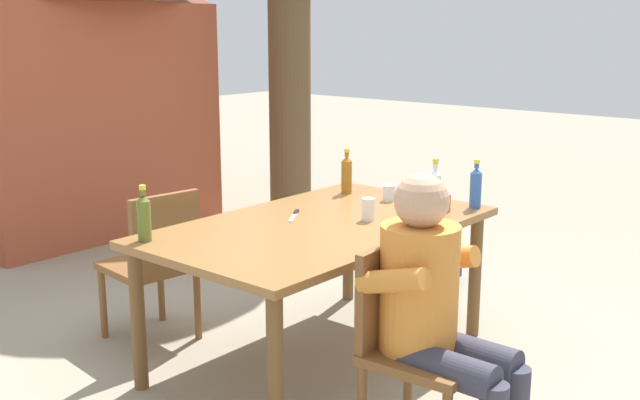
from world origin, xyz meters
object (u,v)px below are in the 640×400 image
at_px(table_knife, 294,215).
at_px(chair_near_left, 410,337).
at_px(brick_kiosk, 70,78).
at_px(dining_table, 320,237).
at_px(bottle_blue, 476,187).
at_px(cup_glass, 389,193).
at_px(bottle_olive, 144,217).
at_px(cup_terracotta, 445,203).
at_px(chair_far_left, 155,259).
at_px(bottle_amber, 347,174).
at_px(bottle_clear, 435,191).
at_px(backpack_by_near_side, 439,253).
at_px(cup_white, 368,209).
at_px(person_in_white_shirt, 435,305).

bearing_deg(table_knife, chair_near_left, -112.85).
bearing_deg(chair_near_left, brick_kiosk, 74.85).
relative_size(dining_table, bottle_blue, 6.61).
height_order(bottle_blue, cup_glass, bottle_blue).
relative_size(bottle_olive, cup_terracotta, 2.80).
xyz_separation_m(dining_table, bottle_blue, (0.81, -0.44, 0.19)).
relative_size(chair_near_left, table_knife, 4.09).
xyz_separation_m(chair_far_left, brick_kiosk, (1.16, 2.61, 0.81)).
bearing_deg(bottle_amber, bottle_clear, -100.73).
bearing_deg(chair_near_left, cup_terracotta, 24.87).
relative_size(chair_far_left, backpack_by_near_side, 1.95).
height_order(bottle_blue, bottle_amber, same).
distance_m(bottle_clear, cup_glass, 0.41).
distance_m(chair_far_left, cup_white, 1.21).
bearing_deg(bottle_amber, cup_terracotta, -91.09).
xyz_separation_m(chair_near_left, bottle_blue, (1.22, 0.39, 0.38)).
relative_size(person_in_white_shirt, table_knife, 5.54).
bearing_deg(bottle_blue, dining_table, 151.23).
relative_size(cup_white, brick_kiosk, 0.05).
bearing_deg(table_knife, cup_white, -64.19).
bearing_deg(chair_far_left, brick_kiosk, 66.01).
bearing_deg(bottle_clear, bottle_amber, 79.27).
bearing_deg(bottle_clear, chair_far_left, 127.53).
bearing_deg(table_knife, chair_far_left, 124.68).
bearing_deg(table_knife, bottle_olive, 165.73).
height_order(person_in_white_shirt, cup_terracotta, person_in_white_shirt).
bearing_deg(cup_terracotta, person_in_white_shirt, -150.23).
bearing_deg(dining_table, cup_white, -38.22).
bearing_deg(cup_white, chair_far_left, 121.66).
height_order(bottle_amber, cup_white, bottle_amber).
xyz_separation_m(cup_terracotta, cup_glass, (0.01, 0.38, -0.00)).
xyz_separation_m(bottle_blue, brick_kiosk, (-0.06, 3.89, 0.43)).
bearing_deg(person_in_white_shirt, chair_far_left, 90.27).
xyz_separation_m(cup_white, table_knife, (-0.17, 0.36, -0.05)).
distance_m(cup_terracotta, backpack_by_near_side, 1.16).
xyz_separation_m(table_knife, brick_kiosk, (0.72, 3.25, 0.54)).
bearing_deg(cup_terracotta, chair_near_left, -155.13).
bearing_deg(dining_table, table_knife, 82.46).
height_order(bottle_blue, table_knife, bottle_blue).
distance_m(bottle_amber, cup_terracotta, 0.69).
height_order(dining_table, cup_glass, cup_glass).
xyz_separation_m(chair_far_left, backpack_by_near_side, (1.88, -0.66, -0.27)).
bearing_deg(person_in_white_shirt, chair_near_left, 93.14).
height_order(dining_table, backpack_by_near_side, dining_table).
bearing_deg(bottle_blue, cup_terracotta, 153.85).
relative_size(bottle_olive, backpack_by_near_side, 0.60).
xyz_separation_m(bottle_clear, brick_kiosk, (0.24, 3.81, 0.42)).
distance_m(bottle_clear, cup_white, 0.38).
relative_size(chair_near_left, brick_kiosk, 0.35).
height_order(chair_near_left, cup_glass, chair_near_left).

